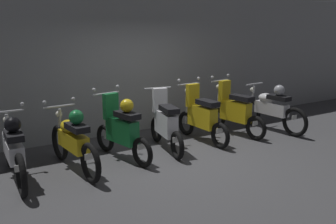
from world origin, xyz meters
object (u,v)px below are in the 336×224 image
object	(u,v)px
motorbike_slot_4	(201,117)
motorbike_slot_5	(234,111)
motorbike_slot_2	(121,129)
motorbike_slot_0	(13,149)
motorbike_slot_1	(73,140)
motorbike_slot_3	(165,124)
motorbike_slot_6	(271,108)

from	to	relation	value
motorbike_slot_4	motorbike_slot_5	size ratio (longest dim) A/B	1.00
motorbike_slot_2	motorbike_slot_5	distance (m)	2.82
motorbike_slot_0	motorbike_slot_1	distance (m)	0.94
motorbike_slot_3	motorbike_slot_2	bearing A→B (deg)	-178.15
motorbike_slot_4	motorbike_slot_5	distance (m)	0.93
motorbike_slot_0	motorbike_slot_2	size ratio (longest dim) A/B	1.17
motorbike_slot_1	motorbike_slot_6	world-z (taller)	motorbike_slot_1
motorbike_slot_6	motorbike_slot_3	bearing A→B (deg)	178.54
motorbike_slot_1	motorbike_slot_5	size ratio (longest dim) A/B	1.16
motorbike_slot_0	motorbike_slot_3	size ratio (longest dim) A/B	1.17
motorbike_slot_2	motorbike_slot_4	xyz separation A→B (m)	(1.88, 0.12, -0.04)
motorbike_slot_2	motorbike_slot_6	distance (m)	3.76
motorbike_slot_5	motorbike_slot_6	bearing A→B (deg)	-12.03
motorbike_slot_5	motorbike_slot_1	bearing A→B (deg)	-175.98
motorbike_slot_0	motorbike_slot_5	xyz separation A→B (m)	(4.69, 0.22, -0.00)
motorbike_slot_4	motorbike_slot_6	distance (m)	1.88
motorbike_slot_1	motorbike_slot_2	xyz separation A→B (m)	(0.93, 0.10, 0.04)
motorbike_slot_1	motorbike_slot_0	bearing A→B (deg)	177.18
motorbike_slot_2	motorbike_slot_0	bearing A→B (deg)	-178.25
motorbike_slot_2	motorbike_slot_1	bearing A→B (deg)	-173.68
motorbike_slot_1	motorbike_slot_5	xyz separation A→B (m)	(3.75, 0.26, -0.00)
motorbike_slot_3	motorbike_slot_5	bearing A→B (deg)	3.98
motorbike_slot_2	motorbike_slot_5	bearing A→B (deg)	3.26
motorbike_slot_0	motorbike_slot_5	world-z (taller)	motorbike_slot_5
motorbike_slot_2	motorbike_slot_6	bearing A→B (deg)	-0.62
motorbike_slot_2	motorbike_slot_6	world-z (taller)	motorbike_slot_2
motorbike_slot_0	motorbike_slot_6	bearing A→B (deg)	0.17
motorbike_slot_5	motorbike_slot_6	distance (m)	0.96
motorbike_slot_1	motorbike_slot_2	world-z (taller)	motorbike_slot_2
motorbike_slot_4	motorbike_slot_6	world-z (taller)	motorbike_slot_4
motorbike_slot_2	motorbike_slot_3	world-z (taller)	motorbike_slot_2
motorbike_slot_1	motorbike_slot_6	xyz separation A→B (m)	(4.69, 0.06, -0.00)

